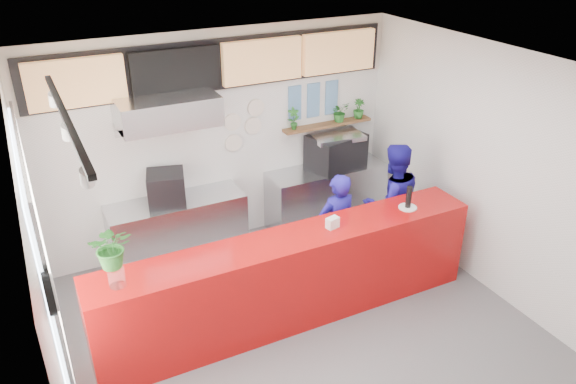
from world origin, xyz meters
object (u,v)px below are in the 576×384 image
object	(u,v)px
espresso_machine	(336,151)
staff_center	(337,227)
staff_right	(392,203)
service_counter	(292,279)
pepper_mill	(409,197)
panini_oven	(166,188)

from	to	relation	value
espresso_machine	staff_center	size ratio (longest dim) A/B	0.54
staff_center	staff_right	distance (m)	0.89
service_counter	espresso_machine	size ratio (longest dim) A/B	5.76
staff_right	pepper_mill	xyz separation A→B (m)	(-0.23, -0.61, 0.42)
service_counter	espresso_machine	xyz separation A→B (m)	(1.64, 1.80, 0.60)
staff_center	pepper_mill	xyz separation A→B (m)	(0.65, -0.54, 0.52)
pepper_mill	panini_oven	bearing A→B (deg)	143.38
panini_oven	pepper_mill	xyz separation A→B (m)	(2.45, -1.82, 0.14)
staff_center	pepper_mill	distance (m)	0.99
panini_oven	espresso_machine	size ratio (longest dim) A/B	0.60
panini_oven	espresso_machine	distance (m)	2.54
service_counter	espresso_machine	world-z (taller)	espresso_machine
staff_right	staff_center	bearing A→B (deg)	11.66
espresso_machine	panini_oven	bearing A→B (deg)	168.48
espresso_machine	staff_right	size ratio (longest dim) A/B	0.47
espresso_machine	staff_center	distance (m)	1.54
espresso_machine	staff_right	xyz separation A→B (m)	(0.14, -1.21, -0.32)
service_counter	staff_center	world-z (taller)	staff_center
service_counter	staff_center	distance (m)	1.05
panini_oven	staff_right	world-z (taller)	staff_right
service_counter	pepper_mill	size ratio (longest dim) A/B	16.64
staff_center	espresso_machine	bearing A→B (deg)	-121.49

